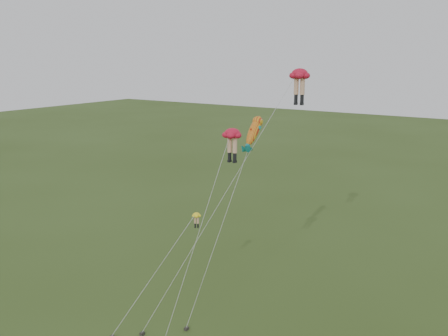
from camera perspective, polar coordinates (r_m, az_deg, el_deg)
The scene contains 5 objects.
ground at distance 41.16m, azimuth -5.61°, elevation -17.44°, with size 300.00×300.00×0.00m, color #334719.
legs_kite_red_high at distance 40.53m, azimuth 8.46°, elevation 10.02°, with size 7.83×12.93×19.66m.
legs_kite_red_mid at distance 35.83m, azimuth 0.83°, elevation 3.35°, with size 3.16×6.61×15.58m.
legs_kite_yellow at distance 42.90m, azimuth -3.81°, elevation -6.39°, with size 1.52×10.28×7.45m.
fish_kite at distance 40.03m, azimuth 3.39°, elevation 4.13°, with size 2.36×8.39×16.13m.
Camera 1 is at (22.68, -27.43, 20.68)m, focal length 40.00 mm.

